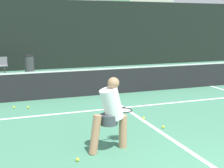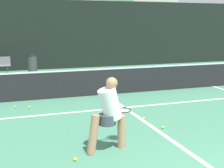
# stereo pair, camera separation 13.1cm
# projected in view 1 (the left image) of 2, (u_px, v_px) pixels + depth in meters

# --- Properties ---
(court_service_line) EXTENTS (8.25, 0.10, 0.01)m
(court_service_line) POSITION_uv_depth(u_px,v_px,m) (124.00, 107.00, 9.31)
(court_service_line) COLOR white
(court_service_line) RESTS_ON ground
(court_center_mark) EXTENTS (0.10, 6.71, 0.01)m
(court_center_mark) POSITION_uv_depth(u_px,v_px,m) (146.00, 122.00, 7.92)
(court_center_mark) COLOR white
(court_center_mark) RESTS_ON ground
(net) EXTENTS (11.09, 0.09, 1.07)m
(net) POSITION_uv_depth(u_px,v_px,m) (104.00, 80.00, 10.92)
(net) COLOR slate
(net) RESTS_ON ground
(fence_back) EXTENTS (24.00, 0.06, 3.75)m
(fence_back) POSITION_uv_depth(u_px,v_px,m) (64.00, 35.00, 17.10)
(fence_back) COLOR black
(fence_back) RESTS_ON ground
(player_practicing) EXTENTS (1.10, 0.72, 1.47)m
(player_practicing) POSITION_uv_depth(u_px,v_px,m) (111.00, 112.00, 6.05)
(player_practicing) COLOR tan
(player_practicing) RESTS_ON ground
(tennis_ball_scattered_2) EXTENTS (0.07, 0.07, 0.07)m
(tennis_ball_scattered_2) POSITION_uv_depth(u_px,v_px,m) (78.00, 160.00, 5.67)
(tennis_ball_scattered_2) COLOR #D1E033
(tennis_ball_scattered_2) RESTS_ON ground
(tennis_ball_scattered_3) EXTENTS (0.07, 0.07, 0.07)m
(tennis_ball_scattered_3) POSITION_uv_depth(u_px,v_px,m) (28.00, 107.00, 9.20)
(tennis_ball_scattered_3) COLOR #D1E033
(tennis_ball_scattered_3) RESTS_ON ground
(tennis_ball_scattered_4) EXTENTS (0.07, 0.07, 0.07)m
(tennis_ball_scattered_4) POSITION_uv_depth(u_px,v_px,m) (14.00, 107.00, 9.22)
(tennis_ball_scattered_4) COLOR #D1E033
(tennis_ball_scattered_4) RESTS_ON ground
(tennis_ball_scattered_5) EXTENTS (0.07, 0.07, 0.07)m
(tennis_ball_scattered_5) POSITION_uv_depth(u_px,v_px,m) (144.00, 118.00, 8.17)
(tennis_ball_scattered_5) COLOR #D1E033
(tennis_ball_scattered_5) RESTS_ON ground
(tennis_ball_scattered_6) EXTENTS (0.07, 0.07, 0.07)m
(tennis_ball_scattered_6) POSITION_uv_depth(u_px,v_px,m) (163.00, 127.00, 7.46)
(tennis_ball_scattered_6) COLOR #D1E033
(tennis_ball_scattered_6) RESTS_ON ground
(trash_bin) EXTENTS (0.48, 0.48, 0.92)m
(trash_bin) POSITION_uv_depth(u_px,v_px,m) (29.00, 64.00, 15.62)
(trash_bin) COLOR #3F3F42
(trash_bin) RESTS_ON ground
(parked_car) EXTENTS (1.83, 4.26, 1.53)m
(parked_car) POSITION_uv_depth(u_px,v_px,m) (83.00, 51.00, 21.32)
(parked_car) COLOR maroon
(parked_car) RESTS_ON ground
(tree_west) EXTENTS (2.93, 2.93, 5.15)m
(tree_west) POSITION_uv_depth(u_px,v_px,m) (112.00, 8.00, 24.47)
(tree_west) COLOR brown
(tree_west) RESTS_ON ground
(building_far) EXTENTS (36.00, 2.40, 6.46)m
(building_far) POSITION_uv_depth(u_px,v_px,m) (29.00, 17.00, 35.29)
(building_far) COLOR beige
(building_far) RESTS_ON ground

